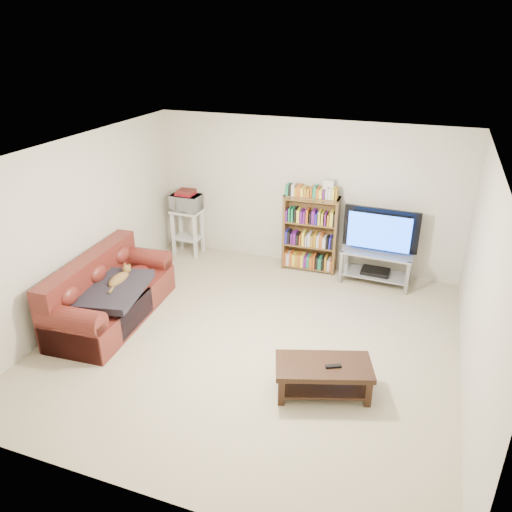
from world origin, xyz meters
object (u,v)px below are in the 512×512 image
at_px(coffee_table, 323,373).
at_px(tv_stand, 376,262).
at_px(sofa, 108,297).
at_px(bookshelf, 310,232).

xyz_separation_m(coffee_table, tv_stand, (0.18, 2.83, 0.10)).
relative_size(sofa, coffee_table, 1.84).
relative_size(coffee_table, tv_stand, 1.06).
height_order(sofa, bookshelf, bookshelf).
bearing_deg(bookshelf, tv_stand, -8.22).
distance_m(coffee_table, bookshelf, 3.11).
height_order(sofa, coffee_table, sofa).
bearing_deg(sofa, tv_stand, 30.82).
bearing_deg(coffee_table, bookshelf, 88.85).
height_order(tv_stand, bookshelf, bookshelf).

